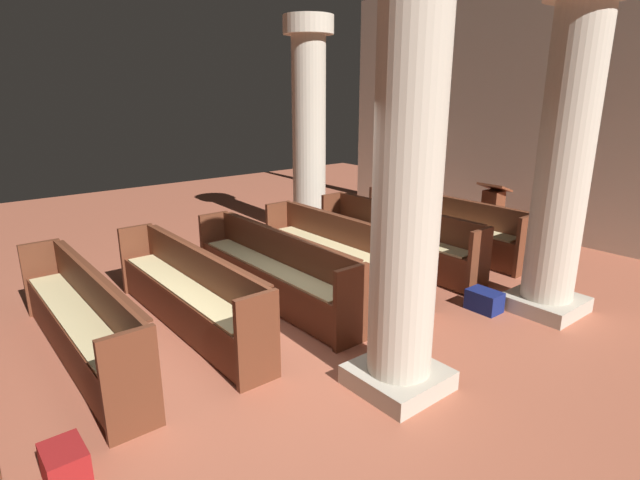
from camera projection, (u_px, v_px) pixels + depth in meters
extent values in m
plane|color=#AD5B42|center=(268.00, 339.00, 5.42)|extent=(19.20, 19.20, 0.00)
cube|color=beige|center=(568.00, 109.00, 8.45)|extent=(10.00, 0.16, 4.50)
cube|color=brown|center=(442.00, 224.00, 8.25)|extent=(2.86, 0.38, 0.05)
cube|color=brown|center=(450.00, 209.00, 8.29)|extent=(2.86, 0.04, 0.40)
cube|color=#562B1A|center=(452.00, 198.00, 8.26)|extent=(2.74, 0.06, 0.02)
cube|color=#5B2D1B|center=(378.00, 209.00, 9.34)|extent=(0.06, 0.44, 0.88)
cube|color=#5B2D1B|center=(525.00, 246.00, 7.17)|extent=(0.06, 0.44, 0.88)
cube|color=brown|center=(434.00, 240.00, 8.21)|extent=(2.86, 0.03, 0.41)
cube|color=#D1BC84|center=(442.00, 222.00, 8.23)|extent=(2.63, 0.32, 0.02)
cube|color=brown|center=(395.00, 236.00, 7.58)|extent=(2.86, 0.38, 0.05)
cube|color=brown|center=(404.00, 220.00, 7.61)|extent=(2.86, 0.04, 0.40)
cube|color=#562B1A|center=(406.00, 207.00, 7.59)|extent=(2.74, 0.06, 0.02)
cube|color=#5B2D1B|center=(332.00, 219.00, 8.67)|extent=(0.06, 0.44, 0.88)
cube|color=#5B2D1B|center=(479.00, 262.00, 6.50)|extent=(0.06, 0.44, 0.88)
cube|color=brown|center=(387.00, 253.00, 7.54)|extent=(2.86, 0.03, 0.41)
cube|color=#D1BC84|center=(395.00, 234.00, 7.56)|extent=(2.63, 0.32, 0.02)
cube|color=brown|center=(339.00, 251.00, 6.90)|extent=(2.86, 0.38, 0.05)
cube|color=brown|center=(349.00, 233.00, 6.94)|extent=(2.86, 0.04, 0.40)
cube|color=#562B1A|center=(351.00, 219.00, 6.91)|extent=(2.74, 0.06, 0.02)
cube|color=#5B2D1B|center=(279.00, 230.00, 7.99)|extent=(0.06, 0.44, 0.88)
cube|color=#5B2D1B|center=(423.00, 282.00, 5.82)|extent=(0.06, 0.44, 0.88)
cube|color=brown|center=(329.00, 269.00, 6.86)|extent=(2.86, 0.03, 0.41)
cube|color=#D1BC84|center=(338.00, 249.00, 6.88)|extent=(2.63, 0.32, 0.02)
cube|color=brown|center=(271.00, 268.00, 6.23)|extent=(2.86, 0.38, 0.05)
cube|color=brown|center=(282.00, 248.00, 6.26)|extent=(2.86, 0.04, 0.40)
cube|color=#562B1A|center=(285.00, 233.00, 6.24)|extent=(2.74, 0.06, 0.02)
cube|color=#5B2D1B|center=(215.00, 243.00, 7.31)|extent=(0.06, 0.44, 0.88)
cube|color=#5B2D1B|center=(351.00, 308.00, 5.15)|extent=(0.06, 0.44, 0.88)
cube|color=brown|center=(260.00, 289.00, 6.19)|extent=(2.86, 0.03, 0.41)
cube|color=#D1BC84|center=(270.00, 266.00, 6.20)|extent=(2.63, 0.32, 0.02)
cube|color=brown|center=(186.00, 290.00, 5.55)|extent=(2.86, 0.38, 0.05)
cube|color=brown|center=(199.00, 268.00, 5.59)|extent=(2.86, 0.05, 0.40)
cube|color=#562B1A|center=(202.00, 251.00, 5.56)|extent=(2.74, 0.06, 0.02)
cube|color=#5B2D1B|center=(138.00, 258.00, 6.64)|extent=(0.06, 0.44, 0.88)
cube|color=#5B2D1B|center=(258.00, 341.00, 4.47)|extent=(0.06, 0.44, 0.88)
cube|color=brown|center=(173.00, 313.00, 5.51)|extent=(2.86, 0.03, 0.41)
cube|color=#D1BC84|center=(184.00, 288.00, 5.53)|extent=(2.63, 0.32, 0.02)
cube|color=brown|center=(78.00, 318.00, 4.87)|extent=(2.86, 0.38, 0.05)
cube|color=brown|center=(93.00, 292.00, 4.91)|extent=(2.86, 0.04, 0.40)
cube|color=#562B1A|center=(96.00, 273.00, 4.89)|extent=(2.74, 0.06, 0.02)
cube|color=#5B2D1B|center=(44.00, 278.00, 5.96)|extent=(0.06, 0.44, 0.88)
cube|color=#5B2D1B|center=(131.00, 385.00, 3.80)|extent=(0.06, 0.44, 0.88)
cube|color=brown|center=(62.00, 345.00, 4.83)|extent=(2.86, 0.03, 0.41)
cube|color=#D1BC84|center=(75.00, 315.00, 4.85)|extent=(2.63, 0.32, 0.02)
cube|color=#B6AD9A|center=(545.00, 303.00, 6.12)|extent=(0.80, 0.80, 0.18)
cylinder|color=beige|center=(564.00, 160.00, 5.62)|extent=(0.59, 0.59, 3.27)
cube|color=#B6AD9A|center=(310.00, 228.00, 9.39)|extent=(0.80, 0.80, 0.18)
cylinder|color=beige|center=(309.00, 134.00, 8.90)|extent=(0.59, 0.59, 3.27)
cylinder|color=beige|center=(308.00, 25.00, 8.39)|extent=(0.86, 0.86, 0.30)
cube|color=#B6AD9A|center=(398.00, 377.00, 4.54)|extent=(0.76, 0.76, 0.18)
cylinder|color=beige|center=(407.00, 188.00, 4.04)|extent=(0.56, 0.56, 3.27)
cube|color=#562B1A|center=(489.00, 243.00, 8.68)|extent=(0.45, 0.45, 0.06)
cube|color=brown|center=(492.00, 218.00, 8.55)|extent=(0.28, 0.28, 0.95)
cube|color=brown|center=(495.00, 187.00, 8.40)|extent=(0.48, 0.35, 0.15)
cube|color=black|center=(387.00, 202.00, 7.87)|extent=(0.14, 0.20, 0.02)
cube|color=navy|center=(484.00, 301.00, 6.10)|extent=(0.39, 0.27, 0.25)
cube|color=maroon|center=(65.00, 466.00, 3.41)|extent=(0.35, 0.26, 0.27)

